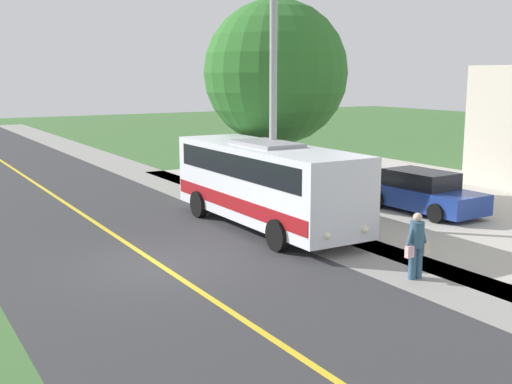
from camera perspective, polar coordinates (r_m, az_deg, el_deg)
ground_plane at (r=16.53m, az=-8.65°, el=-6.48°), size 120.00×120.00×0.00m
road_surface at (r=16.53m, az=-8.65°, el=-6.47°), size 8.00×100.00×0.01m
sidewalk at (r=19.02m, az=6.02°, el=-4.15°), size 2.40×100.00×0.01m
road_centre_line at (r=16.53m, az=-8.66°, el=-6.45°), size 0.16×100.00×0.00m
shuttle_bus_front at (r=19.92m, az=0.91°, el=1.02°), size 2.56×8.08×2.74m
pedestrian_with_bags at (r=15.53m, az=14.19°, el=-4.53°), size 0.72×0.34×1.61m
street_light_pole at (r=20.27m, az=1.24°, el=8.69°), size 1.97×0.24×7.50m
parked_car_near at (r=23.14m, az=14.73°, el=-0.06°), size 2.14×4.46×1.45m
tree_curbside at (r=24.66m, az=1.77°, el=10.62°), size 5.50×5.50×7.60m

